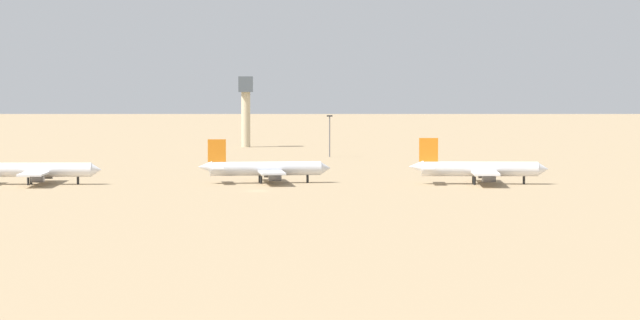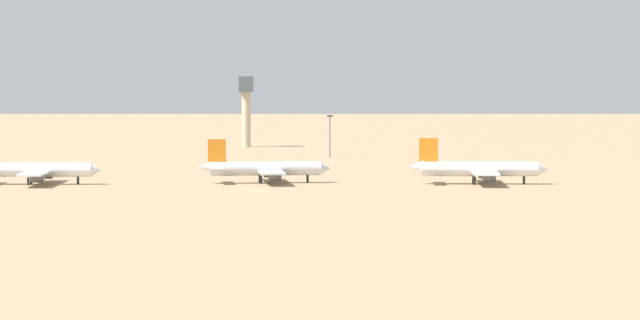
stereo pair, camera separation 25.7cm
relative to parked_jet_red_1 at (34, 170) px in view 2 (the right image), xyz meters
name	(u,v)px [view 2 (the right image)]	position (x,y,z in m)	size (l,w,h in m)	color
ground	(256,191)	(53.37, -21.66, -3.51)	(4000.00, 4000.00, 0.00)	#9E8460
ridge_center	(223,41)	(13.36, 1012.25, 51.81)	(235.88, 175.03, 110.63)	slate
ridge_east	(552,58)	(289.46, 901.14, 35.40)	(287.84, 185.27, 77.83)	slate
parked_jet_red_1	(34,170)	(0.00, 0.00, 0.00)	(32.35, 27.08, 10.71)	white
parked_jet_orange_2	(264,169)	(55.10, 3.02, -0.01)	(32.36, 27.32, 10.68)	silver
parked_jet_orange_3	(478,169)	(106.39, -2.20, 0.12)	(33.57, 28.26, 11.09)	white
control_tower	(246,104)	(47.73, 184.69, 11.84)	(5.20, 5.20, 25.43)	#C6B793
light_pole_mid	(330,132)	(75.36, 118.14, 4.31)	(1.80, 0.50, 13.30)	#59595E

